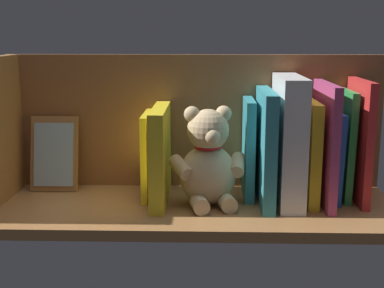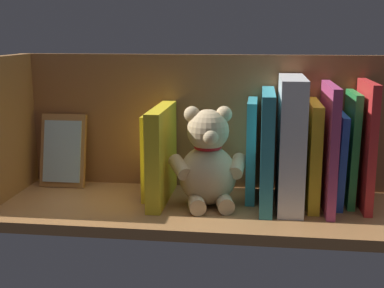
# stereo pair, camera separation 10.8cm
# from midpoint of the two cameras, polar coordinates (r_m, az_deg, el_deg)

# --- Properties ---
(ground_plane) EXTENTS (0.86, 0.32, 0.02)m
(ground_plane) POSITION_cam_midpoint_polar(r_m,az_deg,el_deg) (1.12, 2.79, -7.08)
(ground_plane) COLOR #9E6B3D
(shelf_back_panel) EXTENTS (0.86, 0.02, 0.31)m
(shelf_back_panel) POSITION_cam_midpoint_polar(r_m,az_deg,el_deg) (1.21, 3.41, 2.45)
(shelf_back_panel) COLOR brown
(shelf_back_panel) RESTS_ON ground_plane
(shelf_side_divider) EXTENTS (0.02, 0.26, 0.31)m
(shelf_side_divider) POSITION_cam_midpoint_polar(r_m,az_deg,el_deg) (1.18, -17.43, 1.67)
(shelf_side_divider) COLOR #9E6B3D
(shelf_side_divider) RESTS_ON ground_plane
(book_0) EXTENTS (0.02, 0.17, 0.26)m
(book_0) POSITION_cam_midpoint_polar(r_m,az_deg,el_deg) (1.15, 20.96, -0.06)
(book_0) COLOR red
(book_0) RESTS_ON ground_plane
(book_1) EXTENTS (0.02, 0.13, 0.24)m
(book_1) POSITION_cam_midpoint_polar(r_m,az_deg,el_deg) (1.17, 19.49, -0.43)
(book_1) COLOR green
(book_1) RESTS_ON ground_plane
(book_2) EXTENTS (0.02, 0.15, 0.19)m
(book_2) POSITION_cam_midpoint_polar(r_m,az_deg,el_deg) (1.16, 18.29, -1.52)
(book_2) COLOR blue
(book_2) RESTS_ON ground_plane
(book_3) EXTENTS (0.02, 0.20, 0.26)m
(book_3) POSITION_cam_midpoint_polar(r_m,az_deg,el_deg) (1.12, 17.35, -0.26)
(book_3) COLOR #B23F72
(book_3) RESTS_ON ground_plane
(book_4) EXTENTS (0.02, 0.17, 0.22)m
(book_4) POSITION_cam_midpoint_polar(r_m,az_deg,el_deg) (1.13, 15.69, -1.02)
(book_4) COLOR yellow
(book_4) RESTS_ON ground_plane
(dictionary_thick_white) EXTENTS (0.05, 0.20, 0.27)m
(dictionary_thick_white) POSITION_cam_midpoint_polar(r_m,az_deg,el_deg) (1.11, 13.49, 0.18)
(dictionary_thick_white) COLOR silver
(dictionary_thick_white) RESTS_ON ground_plane
(book_5) EXTENTS (0.03, 0.21, 0.24)m
(book_5) POSITION_cam_midpoint_polar(r_m,az_deg,el_deg) (1.11, 10.98, -0.51)
(book_5) COLOR teal
(book_5) RESTS_ON ground_plane
(book_6) EXTENTS (0.02, 0.13, 0.22)m
(book_6) POSITION_cam_midpoint_polar(r_m,az_deg,el_deg) (1.14, 9.22, -0.63)
(book_6) COLOR teal
(book_6) RESTS_ON ground_plane
(teddy_bear) EXTENTS (0.17, 0.15, 0.21)m
(teddy_bear) POSITION_cam_midpoint_polar(r_m,az_deg,el_deg) (1.09, 4.62, -2.01)
(teddy_bear) COLOR #D1B284
(teddy_bear) RESTS_ON ground_plane
(book_7) EXTENTS (0.03, 0.21, 0.20)m
(book_7) POSITION_cam_midpoint_polar(r_m,az_deg,el_deg) (1.12, -0.57, -1.13)
(book_7) COLOR yellow
(book_7) RESTS_ON ground_plane
(book_8) EXTENTS (0.01, 0.14, 0.19)m
(book_8) POSITION_cam_midpoint_polar(r_m,az_deg,el_deg) (1.16, -1.91, -1.12)
(book_8) COLOR yellow
(book_8) RESTS_ON ground_plane
(picture_frame_leaning) EXTENTS (0.11, 0.05, 0.17)m
(picture_frame_leaning) POSITION_cam_midpoint_polar(r_m,az_deg,el_deg) (1.25, -11.54, -0.76)
(picture_frame_leaning) COLOR #9E6B3D
(picture_frame_leaning) RESTS_ON ground_plane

